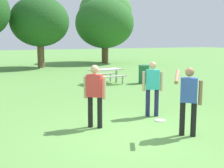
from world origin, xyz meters
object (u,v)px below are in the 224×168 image
(picnic_table_near, at_px, (106,73))
(person_bystander, at_px, (152,85))
(trash_can_beside_table, at_px, (144,74))
(tree_far_right, at_px, (105,23))
(frisbee, at_px, (160,120))
(tree_broad_center, at_px, (40,22))
(person_thrower, at_px, (189,96))
(person_catcher, at_px, (95,92))
(tree_slender_mid, at_px, (105,12))

(picnic_table_near, bearing_deg, person_bystander, -103.84)
(trash_can_beside_table, relative_size, tree_far_right, 0.16)
(frisbee, bearing_deg, tree_broad_center, 87.09)
(tree_broad_center, height_order, tree_far_right, tree_far_right)
(person_thrower, xyz_separation_m, person_catcher, (-1.69, 1.63, -0.02))
(person_bystander, bearing_deg, person_catcher, -171.79)
(person_catcher, xyz_separation_m, tree_broad_center, (2.79, 17.18, 2.72))
(picnic_table_near, bearing_deg, tree_broad_center, 94.42)
(person_bystander, bearing_deg, trash_can_beside_table, 58.95)
(tree_far_right, bearing_deg, person_bystander, -111.59)
(picnic_table_near, height_order, tree_broad_center, tree_broad_center)
(frisbee, relative_size, tree_far_right, 0.05)
(person_bystander, relative_size, tree_broad_center, 0.29)
(person_catcher, height_order, tree_broad_center, tree_broad_center)
(tree_far_right, bearing_deg, tree_broad_center, -164.92)
(tree_far_right, relative_size, tree_slender_mid, 0.85)
(trash_can_beside_table, relative_size, tree_slender_mid, 0.13)
(tree_slender_mid, bearing_deg, trash_can_beside_table, -108.10)
(person_thrower, bearing_deg, tree_slender_mid, 68.97)
(person_thrower, distance_m, tree_broad_center, 19.04)
(person_thrower, xyz_separation_m, person_bystander, (0.30, 1.92, -0.02))
(picnic_table_near, relative_size, trash_can_beside_table, 1.91)
(person_bystander, distance_m, frisbee, 1.08)
(picnic_table_near, bearing_deg, person_thrower, -102.74)
(picnic_table_near, bearing_deg, person_catcher, -117.86)
(person_bystander, distance_m, tree_slender_mid, 22.00)
(person_bystander, height_order, frisbee, person_bystander)
(tree_slender_mid, bearing_deg, tree_far_right, -118.76)
(person_catcher, bearing_deg, tree_slender_mid, 63.52)
(person_thrower, bearing_deg, person_catcher, 135.98)
(person_bystander, bearing_deg, frisbee, -99.29)
(person_thrower, relative_size, frisbee, 5.68)
(trash_can_beside_table, xyz_separation_m, tree_slender_mid, (4.66, 14.25, 4.50))
(frisbee, height_order, picnic_table_near, picnic_table_near)
(picnic_table_near, height_order, trash_can_beside_table, trash_can_beside_table)
(person_thrower, distance_m, tree_far_right, 22.16)
(person_thrower, height_order, picnic_table_near, person_thrower)
(frisbee, height_order, tree_broad_center, tree_broad_center)
(frisbee, bearing_deg, tree_far_right, 68.73)
(person_thrower, xyz_separation_m, trash_can_beside_table, (3.78, 7.69, -0.48))
(person_catcher, bearing_deg, picnic_table_near, 62.14)
(person_thrower, bearing_deg, tree_far_right, 69.51)
(tree_broad_center, bearing_deg, picnic_table_near, -85.58)
(tree_far_right, distance_m, tree_slender_mid, 1.96)
(person_thrower, distance_m, trash_can_beside_table, 8.59)
(person_catcher, relative_size, tree_slender_mid, 0.23)
(person_catcher, relative_size, picnic_table_near, 0.90)
(frisbee, xyz_separation_m, trash_can_beside_table, (3.57, 6.32, 0.47))
(frisbee, bearing_deg, person_thrower, -98.84)
(person_bystander, xyz_separation_m, frisbee, (-0.09, -0.54, -0.93))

